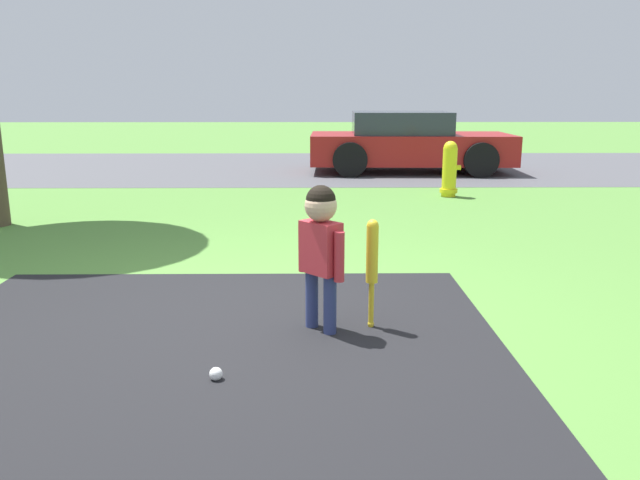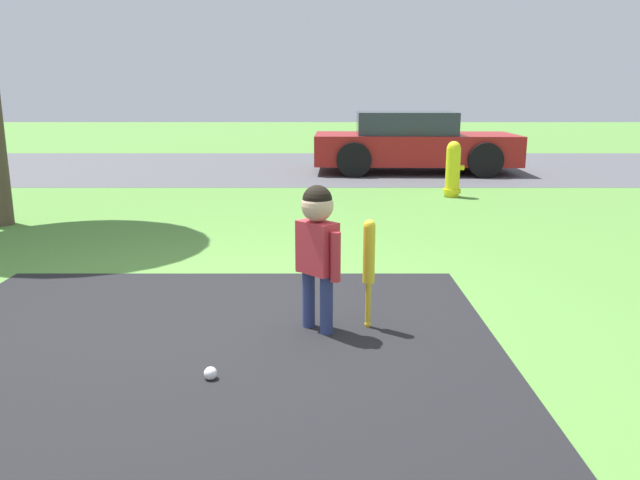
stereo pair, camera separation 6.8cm
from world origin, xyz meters
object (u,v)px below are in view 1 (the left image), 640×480
child (321,238)px  fire_hydrant (450,170)px  sports_ball (216,374)px  parked_car (408,143)px  baseball_bat (372,258)px

child → fire_hydrant: (1.97, 5.36, -0.21)m
sports_ball → parked_car: 9.43m
fire_hydrant → parked_car: (-0.17, 3.03, 0.16)m
baseball_bat → fire_hydrant: fire_hydrant is taller
parked_car → child: bearing=-100.3°
baseball_bat → child: bearing=-171.1°
sports_ball → fire_hydrant: bearing=67.3°
fire_hydrant → parked_car: size_ratio=0.21×
baseball_bat → fire_hydrant: (1.64, 5.31, -0.07)m
fire_hydrant → sports_ball: bearing=-112.7°
child → parked_car: parked_car is taller
parked_car → baseball_bat: bearing=-98.2°
sports_ball → parked_car: (2.38, 9.11, 0.52)m
baseball_bat → parked_car: parked_car is taller
fire_hydrant → parked_car: bearing=93.2°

